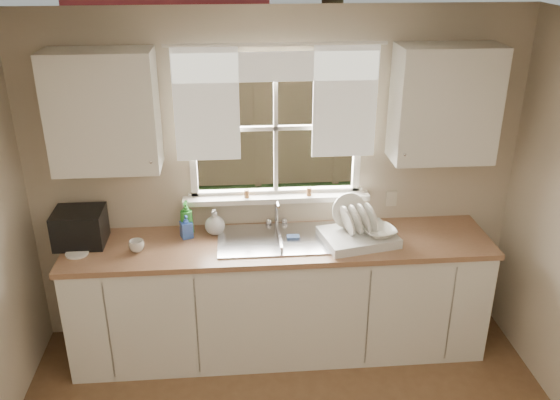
{
  "coord_description": "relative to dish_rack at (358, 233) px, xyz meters",
  "views": [
    {
      "loc": [
        -0.31,
        -2.04,
        2.9
      ],
      "look_at": [
        0.0,
        1.65,
        1.25
      ],
      "focal_mm": 38.0,
      "sensor_mm": 36.0,
      "label": 1
    }
  ],
  "objects": [
    {
      "name": "room_walls",
      "position": [
        -0.56,
        -1.71,
        0.26
      ],
      "size": [
        3.62,
        4.02,
        2.5
      ],
      "color": "beige",
      "rests_on": "ground"
    },
    {
      "name": "ceiling",
      "position": [
        -0.56,
        -1.64,
        1.52
      ],
      "size": [
        3.6,
        4.0,
        0.02
      ],
      "primitive_type": "cube",
      "color": "silver",
      "rests_on": "room_walls"
    },
    {
      "name": "window",
      "position": [
        -0.56,
        0.36,
        0.51
      ],
      "size": [
        1.38,
        0.16,
        1.06
      ],
      "color": "white",
      "rests_on": "room_walls"
    },
    {
      "name": "curtains",
      "position": [
        -0.56,
        0.31,
        0.96
      ],
      "size": [
        1.5,
        0.03,
        0.81
      ],
      "color": "white",
      "rests_on": "room_walls"
    },
    {
      "name": "base_cabinets",
      "position": [
        -0.56,
        0.04,
        -0.54
      ],
      "size": [
        3.0,
        0.62,
        0.87
      ],
      "primitive_type": "cube",
      "color": "white",
      "rests_on": "ground"
    },
    {
      "name": "countertop",
      "position": [
        -0.56,
        0.04,
        -0.09
      ],
      "size": [
        3.04,
        0.65,
        0.04
      ],
      "primitive_type": "cube",
      "color": "#986C4C",
      "rests_on": "base_cabinets"
    },
    {
      "name": "upper_cabinet_left",
      "position": [
        -1.71,
        0.18,
        0.87
      ],
      "size": [
        0.7,
        0.33,
        0.8
      ],
      "primitive_type": "cube",
      "color": "white",
      "rests_on": "room_walls"
    },
    {
      "name": "upper_cabinet_right",
      "position": [
        0.59,
        0.18,
        0.87
      ],
      "size": [
        0.7,
        0.33,
        0.8
      ],
      "primitive_type": "cube",
      "color": "white",
      "rests_on": "room_walls"
    },
    {
      "name": "wall_outlet",
      "position": [
        0.32,
        0.34,
        0.1
      ],
      "size": [
        0.08,
        0.01,
        0.12
      ],
      "primitive_type": "cube",
      "color": "beige",
      "rests_on": "room_walls"
    },
    {
      "name": "sill_jars",
      "position": [
        -0.55,
        0.3,
        0.2
      ],
      "size": [
        0.5,
        0.04,
        0.06
      ],
      "color": "brown",
      "rests_on": "window"
    },
    {
      "name": "sink",
      "position": [
        -0.56,
        0.07,
        -0.14
      ],
      "size": [
        0.88,
        0.52,
        0.4
      ],
      "color": "#B7B7BC",
      "rests_on": "countertop"
    },
    {
      "name": "dish_rack",
      "position": [
        0.0,
        0.0,
        0.0
      ],
      "size": [
        0.57,
        0.48,
        0.32
      ],
      "color": "silver",
      "rests_on": "countertop"
    },
    {
      "name": "bowl",
      "position": [
        0.14,
        -0.05,
        0.03
      ],
      "size": [
        0.27,
        0.27,
        0.06
      ],
      "primitive_type": "imported",
      "rotation": [
        0.0,
        0.0,
        0.24
      ],
      "color": "white",
      "rests_on": "dish_rack"
    },
    {
      "name": "soap_bottle_a",
      "position": [
        -1.22,
        0.21,
        0.07
      ],
      "size": [
        0.11,
        0.12,
        0.26
      ],
      "primitive_type": "imported",
      "rotation": [
        0.0,
        0.0,
        -0.14
      ],
      "color": "green",
      "rests_on": "countertop"
    },
    {
      "name": "soap_bottle_b",
      "position": [
        -1.22,
        0.16,
        0.02
      ],
      "size": [
        0.1,
        0.11,
        0.18
      ],
      "primitive_type": "imported",
      "rotation": [
        0.0,
        0.0,
        0.35
      ],
      "color": "blue",
      "rests_on": "countertop"
    },
    {
      "name": "soap_bottle_c",
      "position": [
        -1.02,
        0.21,
        0.03
      ],
      "size": [
        0.18,
        0.18,
        0.19
      ],
      "primitive_type": "imported",
      "rotation": [
        0.0,
        0.0,
        -0.26
      ],
      "color": "beige",
      "rests_on": "countertop"
    },
    {
      "name": "saucer",
      "position": [
        -1.96,
        -0.03,
        -0.06
      ],
      "size": [
        0.16,
        0.16,
        0.01
      ],
      "primitive_type": "cylinder",
      "color": "white",
      "rests_on": "countertop"
    },
    {
      "name": "cup",
      "position": [
        -1.55,
        -0.02,
        -0.02
      ],
      "size": [
        0.12,
        0.12,
        0.08
      ],
      "primitive_type": "imported",
      "rotation": [
        0.0,
        0.0,
        0.2
      ],
      "color": "beige",
      "rests_on": "countertop"
    },
    {
      "name": "black_appliance",
      "position": [
        -1.96,
        0.14,
        0.06
      ],
      "size": [
        0.34,
        0.3,
        0.25
      ],
      "primitive_type": "cube",
      "rotation": [
        0.0,
        0.0,
        -0.0
      ],
      "color": "black",
      "rests_on": "countertop"
    }
  ]
}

